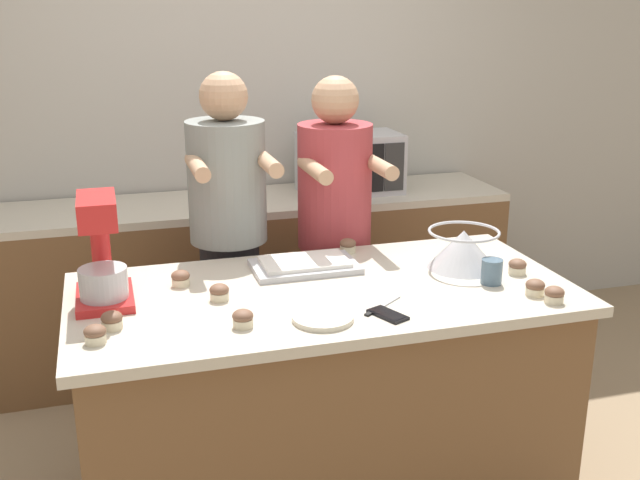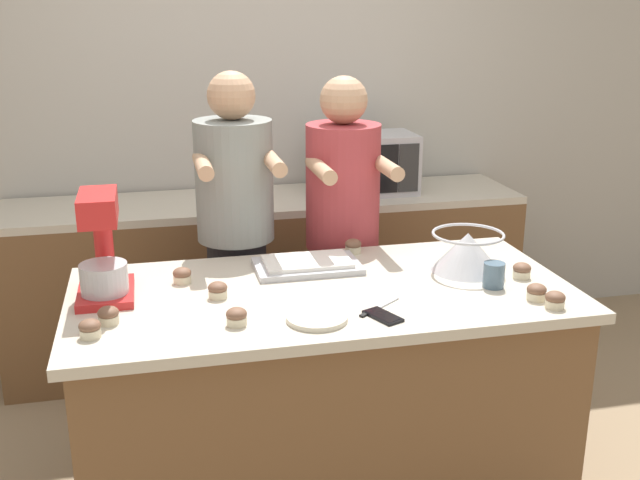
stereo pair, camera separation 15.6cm
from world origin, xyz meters
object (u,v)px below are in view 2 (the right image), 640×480
microwave_oven (365,164)px  cupcake_1 (353,246)px  baking_tray (307,265)px  cupcake_7 (522,270)px  stand_mixer (102,252)px  drinking_glass (494,275)px  small_plate (317,318)px  cupcake_4 (90,329)px  cupcake_8 (218,290)px  cupcake_0 (182,275)px  cupcake_5 (536,292)px  mixing_bowl (467,251)px  cell_phone (383,316)px  person_right (343,245)px  knife (377,308)px  cupcake_2 (108,315)px  cupcake_3 (555,300)px  person_left (237,250)px  cupcake_6 (237,317)px

microwave_oven → cupcake_1: bearing=-109.1°
baking_tray → cupcake_7: 0.85m
stand_mixer → drinking_glass: bearing=-9.1°
small_plate → cupcake_4: cupcake_4 is taller
small_plate → cupcake_8: 0.42m
cupcake_0 → cupcake_5: 1.33m
stand_mixer → mixing_bowl: bearing=-1.4°
drinking_glass → cupcake_7: (0.15, 0.07, -0.02)m
cell_phone → small_plate: small_plate is taller
person_right → cell_phone: person_right is taller
knife → cupcake_0: cupcake_0 is taller
microwave_oven → cupcake_2: 2.01m
drinking_glass → cupcake_3: size_ratio=1.37×
stand_mixer → person_right: bearing=27.3°
cupcake_2 → cupcake_7: size_ratio=1.00×
stand_mixer → cupcake_5: stand_mixer is taller
cupcake_3 → person_left: bearing=135.0°
stand_mixer → cupcake_2: 0.29m
cupcake_8 → cupcake_2: bearing=-158.7°
cupcake_4 → cupcake_3: bearing=-4.2°
small_plate → cell_phone: bearing=-6.7°
stand_mixer → baking_tray: (0.78, 0.13, -0.16)m
microwave_oven → drinking_glass: microwave_oven is taller
mixing_bowl → cupcake_0: bearing=174.0°
person_right → cupcake_8: (-0.64, -0.64, 0.08)m
cell_phone → cupcake_7: size_ratio=2.26×
person_left → cupcake_8: size_ratio=23.53×
stand_mixer → microwave_oven: (1.35, 1.24, 0.01)m
baking_tray → cupcake_8: size_ratio=5.98×
cupcake_2 → baking_tray: bearing=26.6°
person_right → cell_phone: bearing=-96.4°
mixing_bowl → knife: mixing_bowl is taller
person_left → person_right: bearing=-0.0°
cupcake_4 → cupcake_6: size_ratio=1.00×
cupcake_4 → cupcake_7: size_ratio=1.00×
knife → cupcake_2: 0.92m
microwave_oven → cupcake_7: size_ratio=7.81×
cell_phone → cupcake_5: 0.59m
mixing_bowl → knife: (-0.47, -0.30, -0.08)m
mixing_bowl → drinking_glass: bearing=-82.8°
drinking_glass → cupcake_7: bearing=23.9°
cupcake_0 → mixing_bowl: bearing=-6.0°
cupcake_0 → cupcake_2: bearing=-127.9°
cupcake_2 → cupcake_8: same height
person_left → cupcake_8: bearing=-102.8°
person_left → person_right: size_ratio=1.02×
cupcake_4 → cupcake_8: (0.43, 0.25, 0.00)m
baking_tray → cupcake_5: size_ratio=5.98×
drinking_glass → cupcake_2: bearing=-179.0°
drinking_glass → cupcake_5: (0.09, -0.15, -0.02)m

